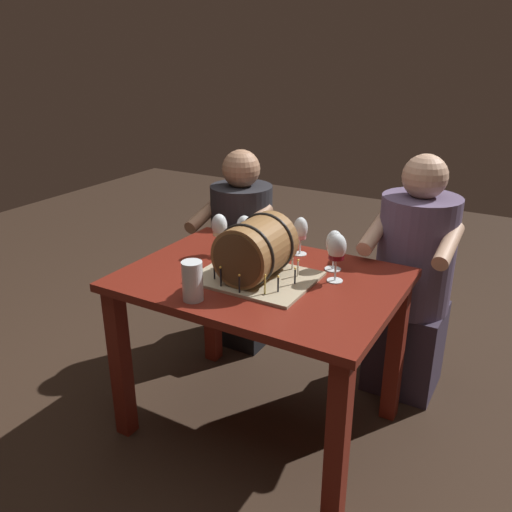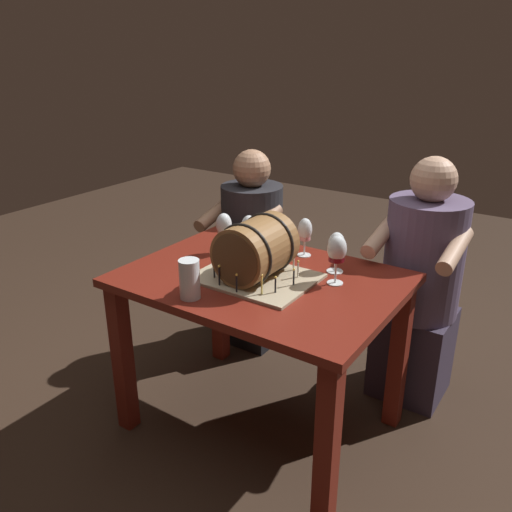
{
  "view_description": "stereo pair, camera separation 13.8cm",
  "coord_description": "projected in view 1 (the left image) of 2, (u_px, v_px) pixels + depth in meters",
  "views": [
    {
      "loc": [
        0.98,
        -1.74,
        1.64
      ],
      "look_at": [
        -0.01,
        -0.03,
        0.85
      ],
      "focal_mm": 37.05,
      "sensor_mm": 36.0,
      "label": 1
    },
    {
      "loc": [
        1.09,
        -1.67,
        1.64
      ],
      "look_at": [
        -0.01,
        -0.03,
        0.85
      ],
      "focal_mm": 37.05,
      "sensor_mm": 36.0,
      "label": 2
    }
  ],
  "objects": [
    {
      "name": "wine_glass_red",
      "position": [
        337.0,
        249.0,
        2.09
      ],
      "size": [
        0.08,
        0.08,
        0.2
      ],
      "color": "white",
      "rests_on": "dining_table"
    },
    {
      "name": "ground_plane",
      "position": [
        261.0,
        422.0,
        2.46
      ],
      "size": [
        8.0,
        8.0,
        0.0
      ],
      "primitive_type": "plane",
      "color": "#332319"
    },
    {
      "name": "person_seated_left",
      "position": [
        242.0,
        256.0,
        2.99
      ],
      "size": [
        0.39,
        0.47,
        1.12
      ],
      "color": "black",
      "rests_on": "ground"
    },
    {
      "name": "dining_table",
      "position": [
        261.0,
        304.0,
        2.23
      ],
      "size": [
        1.12,
        0.82,
        0.75
      ],
      "color": "maroon",
      "rests_on": "ground"
    },
    {
      "name": "person_seated_right",
      "position": [
        412.0,
        285.0,
        2.53
      ],
      "size": [
        0.4,
        0.47,
        1.19
      ],
      "color": "#372D40",
      "rests_on": "ground"
    },
    {
      "name": "wine_glass_rose",
      "position": [
        301.0,
        230.0,
        2.37
      ],
      "size": [
        0.06,
        0.06,
        0.18
      ],
      "color": "white",
      "rests_on": "dining_table"
    },
    {
      "name": "wine_glass_empty",
      "position": [
        334.0,
        243.0,
        2.2
      ],
      "size": [
        0.07,
        0.07,
        0.18
      ],
      "color": "white",
      "rests_on": "dining_table"
    },
    {
      "name": "wine_glass_amber",
      "position": [
        244.0,
        227.0,
        2.39
      ],
      "size": [
        0.07,
        0.07,
        0.18
      ],
      "color": "white",
      "rests_on": "dining_table"
    },
    {
      "name": "beer_pint",
      "position": [
        193.0,
        282.0,
        1.96
      ],
      "size": [
        0.08,
        0.08,
        0.15
      ],
      "color": "white",
      "rests_on": "dining_table"
    },
    {
      "name": "wine_glass_white",
      "position": [
        219.0,
        227.0,
        2.37
      ],
      "size": [
        0.07,
        0.07,
        0.19
      ],
      "color": "white",
      "rests_on": "dining_table"
    },
    {
      "name": "barrel_cake",
      "position": [
        256.0,
        252.0,
        2.12
      ],
      "size": [
        0.47,
        0.37,
        0.26
      ],
      "color": "tan",
      "rests_on": "dining_table"
    }
  ]
}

